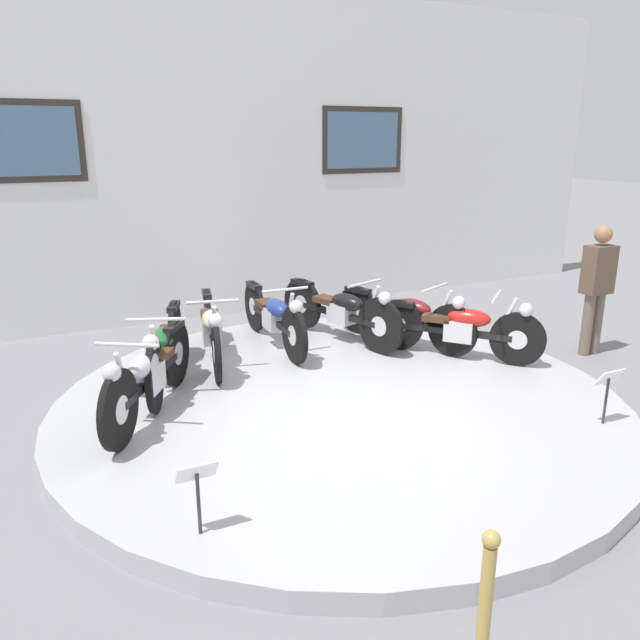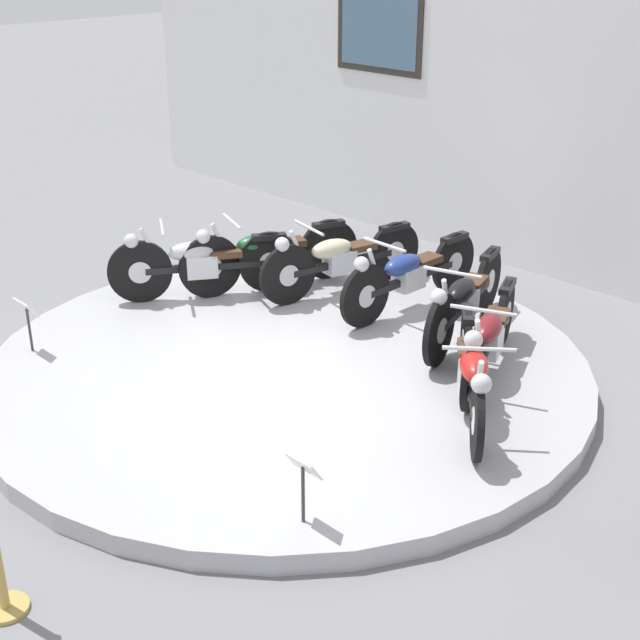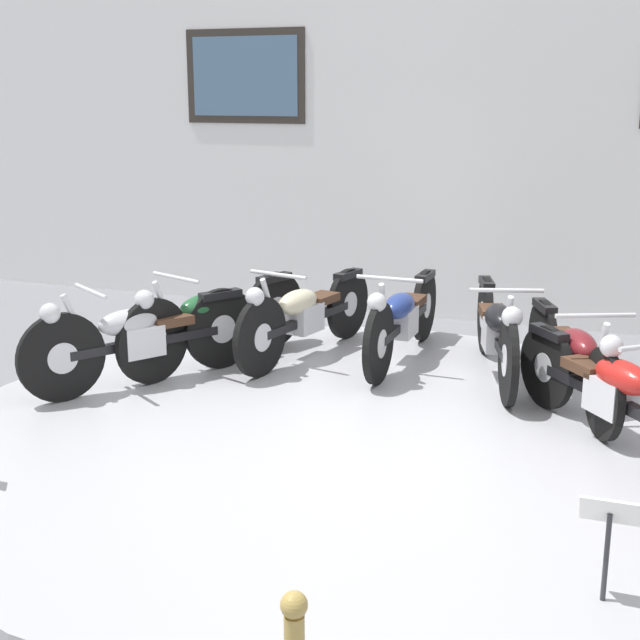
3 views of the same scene
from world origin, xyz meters
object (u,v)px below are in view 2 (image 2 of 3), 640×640
object	(u,v)px
motorcycle_silver	(202,261)
motorcycle_maroon	(489,336)
motorcycle_red	(472,373)
motorcycle_cream	(339,257)
motorcycle_green	(267,253)
motorcycle_blue	(409,273)
info_placard_front_left	(27,314)
info_placard_front_centre	(303,474)
motorcycle_black	(464,299)

from	to	relation	value
motorcycle_silver	motorcycle_maroon	xyz separation A→B (m)	(3.15, 0.65, -0.02)
motorcycle_silver	motorcycle_maroon	size ratio (longest dim) A/B	0.95
motorcycle_maroon	motorcycle_red	world-z (taller)	motorcycle_maroon
motorcycle_cream	motorcycle_red	xyz separation A→B (m)	(2.54, -1.12, -0.02)
motorcycle_maroon	motorcycle_red	bearing A→B (deg)	-65.54
motorcycle_green	motorcycle_blue	xyz separation A→B (m)	(1.43, 0.63, -0.01)
motorcycle_maroon	motorcycle_silver	bearing A→B (deg)	-168.32
motorcycle_red	motorcycle_green	bearing A→B (deg)	168.29
info_placard_front_left	info_placard_front_centre	distance (m)	3.61
motorcycle_silver	motorcycle_blue	world-z (taller)	motorcycle_silver
motorcycle_green	motorcycle_maroon	bearing A→B (deg)	-0.06
motorcycle_cream	info_placard_front_left	bearing A→B (deg)	-108.10
motorcycle_green	info_placard_front_left	xyz separation A→B (m)	(-0.38, -2.58, -0.03)
motorcycle_green	motorcycle_maroon	distance (m)	2.86
motorcycle_cream	motorcycle_green	bearing A→B (deg)	-143.15
motorcycle_maroon	motorcycle_red	xyz separation A→B (m)	(0.30, -0.65, -0.00)
motorcycle_red	info_placard_front_centre	world-z (taller)	motorcycle_red
motorcycle_silver	info_placard_front_centre	distance (m)	4.02
motorcycle_green	motorcycle_black	distance (m)	2.29
motorcycle_black	motorcycle_maroon	distance (m)	0.78
info_placard_front_left	motorcycle_maroon	bearing A→B (deg)	38.54
motorcycle_green	motorcycle_maroon	size ratio (longest dim) A/B	1.05
motorcycle_blue	motorcycle_red	world-z (taller)	motorcycle_blue
motorcycle_green	motorcycle_cream	bearing A→B (deg)	36.85
motorcycle_silver	motorcycle_red	distance (m)	3.45
motorcycle_silver	motorcycle_black	xyz separation A→B (m)	(2.53, 1.12, -0.00)
info_placard_front_left	info_placard_front_centre	world-z (taller)	same
motorcycle_cream	motorcycle_blue	bearing A→B (deg)	11.73
motorcycle_silver	motorcycle_cream	bearing A→B (deg)	50.81
motorcycle_black	motorcycle_silver	bearing A→B (deg)	-156.13
info_placard_front_left	motorcycle_green	bearing A→B (deg)	81.72
info_placard_front_centre	motorcycle_black	bearing A→B (deg)	108.04
motorcycle_black	info_placard_front_left	bearing A→B (deg)	-130.65
motorcycle_red	info_placard_front_centre	distance (m)	1.93
motorcycle_black	info_placard_front_left	distance (m)	4.02
motorcycle_black	motorcycle_blue	bearing A→B (deg)	168.46
motorcycle_silver	motorcycle_blue	size ratio (longest dim) A/B	0.87
motorcycle_maroon	info_placard_front_left	distance (m)	4.14
motorcycle_silver	info_placard_front_left	world-z (taller)	motorcycle_silver
motorcycle_cream	motorcycle_maroon	bearing A→B (deg)	-11.78
info_placard_front_centre	motorcycle_silver	bearing A→B (deg)	151.35
motorcycle_green	motorcycle_blue	size ratio (longest dim) A/B	0.96
motorcycle_cream	motorcycle_black	size ratio (longest dim) A/B	1.01
motorcycle_blue	info_placard_front_centre	bearing A→B (deg)	-60.67
motorcycle_cream	motorcycle_blue	distance (m)	0.83
motorcycle_blue	info_placard_front_left	size ratio (longest dim) A/B	3.89
motorcycle_green	info_placard_front_centre	xyz separation A→B (m)	(3.23, -2.58, -0.03)
motorcycle_red	motorcycle_silver	bearing A→B (deg)	-180.00
motorcycle_silver	motorcycle_green	distance (m)	0.72
motorcycle_green	motorcycle_red	distance (m)	3.23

